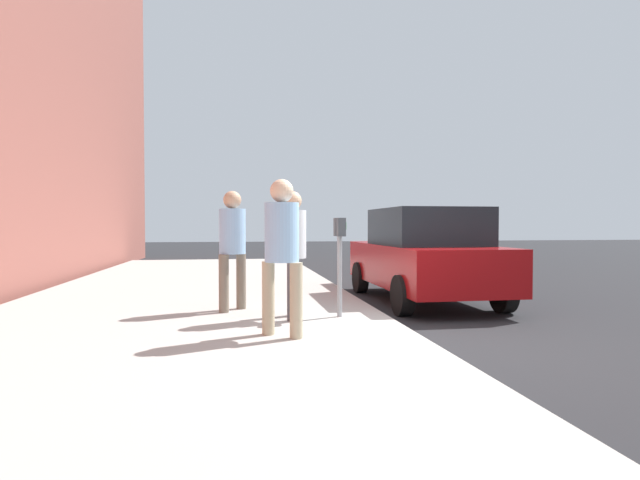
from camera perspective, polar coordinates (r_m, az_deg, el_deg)
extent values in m
plane|color=#232326|center=(6.64, 10.16, -11.05)|extent=(80.00, 80.00, 0.00)
cube|color=#A8A59E|center=(6.31, -16.99, -11.06)|extent=(28.00, 6.00, 0.15)
cylinder|color=gray|center=(7.35, 2.18, -4.06)|extent=(0.07, 0.07, 1.15)
cube|color=#383D42|center=(7.22, 2.35, 1.44)|extent=(0.16, 0.11, 0.26)
cube|color=#383D42|center=(7.42, 2.03, 1.44)|extent=(0.16, 0.11, 0.26)
cube|color=#268C33|center=(7.23, 2.81, 1.60)|extent=(0.10, 0.01, 0.10)
cube|color=#268C33|center=(7.43, 2.49, 1.60)|extent=(0.10, 0.01, 0.10)
cylinder|color=#47474C|center=(7.43, -3.08, -5.18)|extent=(0.15, 0.15, 0.85)
cylinder|color=#47474C|center=(7.05, -3.07, -5.55)|extent=(0.15, 0.15, 0.85)
cylinder|color=silver|center=(7.19, -3.08, 0.64)|extent=(0.39, 0.39, 0.67)
sphere|color=tan|center=(7.20, -3.09, 4.36)|extent=(0.26, 0.26, 0.26)
cylinder|color=tan|center=(6.20, -5.75, -6.41)|extent=(0.15, 0.15, 0.88)
cylinder|color=tan|center=(5.97, -2.66, -6.72)|extent=(0.15, 0.15, 0.88)
cylinder|color=#8CB7E0|center=(6.02, -4.25, 0.85)|extent=(0.40, 0.40, 0.69)
sphere|color=beige|center=(6.03, -4.26, 5.45)|extent=(0.27, 0.27, 0.27)
cylinder|color=#726656|center=(8.15, -8.73, -4.51)|extent=(0.15, 0.15, 0.87)
cylinder|color=#726656|center=(7.85, -10.61, -4.76)|extent=(0.15, 0.15, 0.87)
cylinder|color=#8CB7E0|center=(7.95, -9.68, 0.95)|extent=(0.40, 0.40, 0.69)
sphere|color=tan|center=(7.96, -9.69, 4.41)|extent=(0.27, 0.27, 0.27)
cube|color=maroon|center=(10.00, 11.31, -2.67)|extent=(4.40, 1.84, 0.76)
cube|color=black|center=(9.79, 11.74, 1.46)|extent=(2.20, 1.69, 0.68)
cylinder|color=black|center=(11.14, 4.47, -4.16)|extent=(0.66, 0.22, 0.66)
cylinder|color=black|center=(11.68, 12.85, -3.93)|extent=(0.66, 0.22, 0.66)
cylinder|color=black|center=(8.41, 9.13, -6.07)|extent=(0.66, 0.22, 0.66)
cylinder|color=black|center=(9.11, 19.67, -5.55)|extent=(0.66, 0.22, 0.66)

